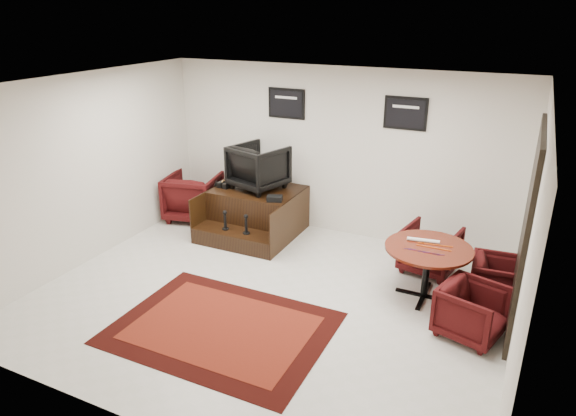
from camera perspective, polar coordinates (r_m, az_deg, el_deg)
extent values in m
plane|color=beige|center=(7.01, -2.32, -9.95)|extent=(6.00, 6.00, 0.00)
cube|color=silver|center=(8.57, 5.36, 6.13)|extent=(6.00, 0.02, 2.80)
cube|color=silver|center=(4.55, -17.56, -9.21)|extent=(6.00, 0.02, 2.80)
cube|color=silver|center=(8.17, -21.49, 3.96)|extent=(0.02, 5.00, 2.80)
cube|color=silver|center=(5.74, 25.11, -3.77)|extent=(0.02, 5.00, 2.80)
cube|color=white|center=(6.05, -2.72, 13.36)|extent=(6.00, 5.00, 0.02)
cube|color=black|center=(6.42, 24.91, -2.10)|extent=(0.05, 1.90, 2.30)
cube|color=black|center=(6.42, 24.82, -2.08)|extent=(0.02, 1.72, 2.12)
cube|color=black|center=(6.42, 24.87, -2.09)|extent=(0.03, 0.05, 2.12)
cube|color=black|center=(8.73, -0.17, 11.55)|extent=(0.66, 0.03, 0.50)
cube|color=black|center=(8.72, -0.22, 11.53)|extent=(0.58, 0.01, 0.42)
cube|color=silver|center=(8.70, -0.23, 12.18)|extent=(0.40, 0.00, 0.04)
cube|color=black|center=(8.09, 12.93, 10.22)|extent=(0.66, 0.03, 0.50)
cube|color=black|center=(8.07, 12.90, 10.20)|extent=(0.58, 0.01, 0.42)
cube|color=silver|center=(8.05, 12.95, 10.89)|extent=(0.40, 0.00, 0.04)
cube|color=black|center=(6.46, -7.34, -13.08)|extent=(2.56, 1.92, 0.01)
cube|color=#5F190D|center=(6.46, -7.34, -13.03)|extent=(2.11, 1.46, 0.01)
cube|color=black|center=(8.89, -3.33, -0.18)|extent=(1.46, 1.08, 0.76)
cube|color=black|center=(8.39, -5.78, -3.45)|extent=(1.46, 0.43, 0.27)
cube|color=black|center=(9.07, -8.02, 0.10)|extent=(0.02, 1.52, 0.76)
cube|color=black|center=(8.41, 0.31, -1.45)|extent=(0.02, 1.52, 0.76)
cylinder|color=black|center=(8.42, -6.96, -2.30)|extent=(0.11, 0.11, 0.02)
cylinder|color=black|center=(8.37, -7.00, -1.49)|extent=(0.04, 0.04, 0.24)
sphere|color=black|center=(8.31, -7.05, -0.50)|extent=(0.07, 0.07, 0.07)
cylinder|color=black|center=(8.23, -4.65, -2.78)|extent=(0.11, 0.11, 0.02)
cylinder|color=black|center=(8.18, -4.68, -1.95)|extent=(0.04, 0.04, 0.24)
sphere|color=black|center=(8.12, -4.71, -0.94)|extent=(0.07, 0.07, 0.07)
imported|color=black|center=(8.67, -3.28, 4.83)|extent=(0.99, 0.96, 0.83)
cube|color=black|center=(8.94, -7.24, 2.71)|extent=(0.12, 0.26, 0.09)
cube|color=black|center=(8.87, -6.63, 2.58)|extent=(0.12, 0.26, 0.09)
cube|color=black|center=(8.18, -1.50, 1.07)|extent=(0.28, 0.24, 0.08)
imported|color=black|center=(9.52, -10.47, 1.50)|extent=(1.06, 1.02, 0.93)
cylinder|color=#431809|center=(6.93, 15.37, -4.34)|extent=(1.13, 1.13, 0.04)
cylinder|color=black|center=(7.08, 15.10, -6.89)|extent=(0.09, 0.09, 0.67)
cube|color=black|center=(7.26, 14.82, -9.39)|extent=(0.76, 0.06, 0.03)
cube|color=black|center=(7.26, 14.82, -9.39)|extent=(0.06, 0.76, 0.03)
imported|color=black|center=(7.79, 15.56, -4.21)|extent=(0.85, 0.81, 0.76)
imported|color=black|center=(7.32, 22.28, -7.22)|extent=(0.65, 0.69, 0.67)
imported|color=black|center=(6.47, 19.79, -10.54)|extent=(0.81, 0.84, 0.71)
cylinder|color=silver|center=(7.04, 14.80, -3.50)|extent=(0.42, 0.11, 0.05)
cylinder|color=#D04A0B|center=(6.91, 15.88, -4.26)|extent=(0.45, 0.01, 0.01)
cylinder|color=#D04A0B|center=(7.00, 16.03, -3.94)|extent=(0.45, 0.08, 0.01)
cylinder|color=#4C1933|center=(6.80, 13.13, -4.42)|extent=(0.09, 0.05, 0.01)
cylinder|color=#4C1933|center=(6.79, 13.63, -4.51)|extent=(0.09, 0.05, 0.01)
cylinder|color=#4C1933|center=(6.78, 14.12, -4.59)|extent=(0.09, 0.05, 0.01)
cylinder|color=#4C1933|center=(6.77, 14.62, -4.68)|extent=(0.09, 0.05, 0.01)
cylinder|color=#4C1933|center=(6.76, 15.11, -4.77)|extent=(0.09, 0.05, 0.01)
cylinder|color=#4C1933|center=(6.76, 15.61, -4.85)|extent=(0.09, 0.05, 0.01)
cylinder|color=#4C1933|center=(6.75, 16.11, -4.94)|extent=(0.09, 0.05, 0.01)
cylinder|color=#4C1933|center=(6.74, 16.61, -5.02)|extent=(0.09, 0.05, 0.01)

